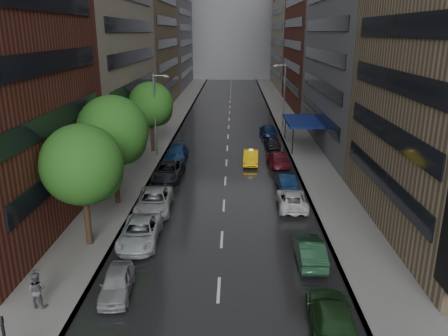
{
  "coord_description": "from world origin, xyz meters",
  "views": [
    {
      "loc": [
        0.76,
        -16.61,
        13.44
      ],
      "look_at": [
        0.0,
        16.55,
        3.0
      ],
      "focal_mm": 35.0,
      "sensor_mm": 36.0,
      "label": 1
    }
  ],
  "objects": [
    {
      "name": "buildings_left",
      "position": [
        -15.0,
        58.79,
        15.99
      ],
      "size": [
        8.0,
        108.0,
        38.0
      ],
      "color": "maroon",
      "rests_on": "ground"
    },
    {
      "name": "tree_mid",
      "position": [
        -8.6,
        16.13,
        6.04
      ],
      "size": [
        5.54,
        5.54,
        8.83
      ],
      "color": "#382619",
      "rests_on": "ground"
    },
    {
      "name": "tree_near",
      "position": [
        -8.6,
        8.93,
        5.54
      ],
      "size": [
        5.08,
        5.08,
        8.1
      ],
      "color": "#382619",
      "rests_on": "ground"
    },
    {
      "name": "street_lamp_right",
      "position": [
        7.72,
        45.0,
        4.89
      ],
      "size": [
        1.74,
        0.22,
        9.0
      ],
      "color": "gray",
      "rests_on": "sidewalk_right"
    },
    {
      "name": "awning",
      "position": [
        8.98,
        35.0,
        3.13
      ],
      "size": [
        4.0,
        8.0,
        3.12
      ],
      "color": "navy",
      "rests_on": "sidewalk_right"
    },
    {
      "name": "building_far",
      "position": [
        0.0,
        118.0,
        16.0
      ],
      "size": [
        40.0,
        14.0,
        32.0
      ],
      "primitive_type": "cube",
      "color": "slate",
      "rests_on": "ground"
    },
    {
      "name": "sidewalk_right",
      "position": [
        9.0,
        50.0,
        0.07
      ],
      "size": [
        4.0,
        140.0,
        0.15
      ],
      "primitive_type": "cube",
      "color": "gray",
      "rests_on": "ground"
    },
    {
      "name": "parked_cars_right",
      "position": [
        5.4,
        20.74,
        0.72
      ],
      "size": [
        2.38,
        45.34,
        1.51
      ],
      "color": "#1A3719",
      "rests_on": "ground"
    },
    {
      "name": "road",
      "position": [
        0.0,
        50.0,
        0.01
      ],
      "size": [
        14.0,
        140.0,
        0.01
      ],
      "primitive_type": "cube",
      "color": "black",
      "rests_on": "ground"
    },
    {
      "name": "tree_far",
      "position": [
        -8.6,
        32.07,
        5.54
      ],
      "size": [
        5.08,
        5.08,
        8.09
      ],
      "color": "#382619",
      "rests_on": "ground"
    },
    {
      "name": "buildings_right",
      "position": [
        15.0,
        56.7,
        15.03
      ],
      "size": [
        8.05,
        109.1,
        36.0
      ],
      "color": "#937A5B",
      "rests_on": "ground"
    },
    {
      "name": "sidewalk_left",
      "position": [
        -9.0,
        50.0,
        0.07
      ],
      "size": [
        4.0,
        140.0,
        0.15
      ],
      "primitive_type": "cube",
      "color": "gray",
      "rests_on": "ground"
    },
    {
      "name": "parked_cars_left",
      "position": [
        -5.4,
        17.18,
        0.77
      ],
      "size": [
        2.96,
        30.06,
        1.6
      ],
      "color": "gray",
      "rests_on": "ground"
    },
    {
      "name": "taxi",
      "position": [
        2.59,
        27.71,
        0.72
      ],
      "size": [
        1.76,
        4.44,
        1.44
      ],
      "primitive_type": "imported",
      "rotation": [
        0.0,
        0.0,
        -0.06
      ],
      "color": "#E4AA0C",
      "rests_on": "ground"
    },
    {
      "name": "ped_black_umbrella",
      "position": [
        -9.03,
        2.1,
        1.38
      ],
      "size": [
        0.97,
        0.98,
        2.09
      ],
      "color": "#4F4F54",
      "rests_on": "sidewalk_left"
    },
    {
      "name": "street_lamp_left",
      "position": [
        -7.72,
        30.0,
        4.89
      ],
      "size": [
        1.74,
        0.22,
        9.0
      ],
      "color": "gray",
      "rests_on": "sidewalk_left"
    }
  ]
}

